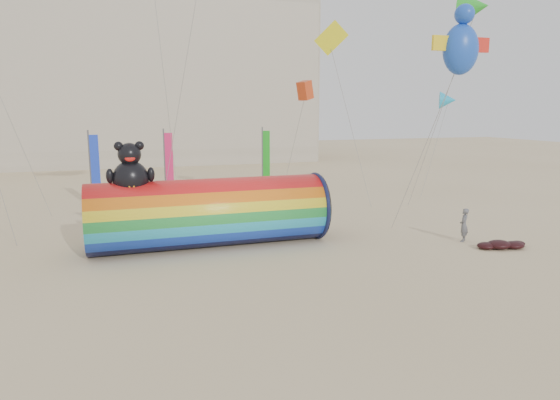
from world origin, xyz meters
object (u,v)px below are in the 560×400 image
object	(u,v)px
hotel_building	(62,77)
windsock_assembly	(210,211)
kite_handler	(464,225)
fabric_bundle	(502,245)

from	to	relation	value
hotel_building	windsock_assembly	distance (m)	44.48
kite_handler	fabric_bundle	xyz separation A→B (m)	(0.94, -1.61, -0.67)
fabric_bundle	windsock_assembly	bearing A→B (deg)	159.66
hotel_building	windsock_assembly	world-z (taller)	hotel_building
windsock_assembly	fabric_bundle	world-z (taller)	windsock_assembly
windsock_assembly	fabric_bundle	xyz separation A→B (m)	(13.07, -4.84, -1.55)
fabric_bundle	kite_handler	bearing A→B (deg)	120.35
hotel_building	kite_handler	world-z (taller)	hotel_building
kite_handler	fabric_bundle	world-z (taller)	kite_handler
windsock_assembly	fabric_bundle	size ratio (longest dim) A/B	4.29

